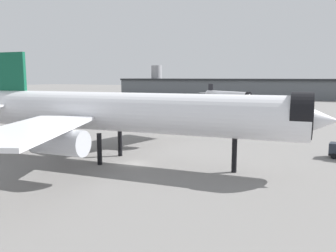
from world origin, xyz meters
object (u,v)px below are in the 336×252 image
object	(u,v)px
airliner_near_gate	(123,113)
baggage_tug_wing	(207,127)
traffic_cone_near_nose	(274,137)
airliner_far_taxiway	(227,94)

from	to	relation	value
airliner_near_gate	baggage_tug_wing	distance (m)	34.29
traffic_cone_near_nose	airliner_near_gate	bearing A→B (deg)	-120.07
airliner_far_taxiway	baggage_tug_wing	size ratio (longest dim) A/B	9.85
airliner_near_gate	airliner_far_taxiway	xyz separation A→B (m)	(-21.17, 128.47, -3.39)
baggage_tug_wing	traffic_cone_near_nose	distance (m)	16.23
airliner_far_taxiway	baggage_tug_wing	xyz separation A→B (m)	(22.96, -94.86, -3.11)
airliner_near_gate	baggage_tug_wing	size ratio (longest dim) A/B	18.27
airliner_near_gate	baggage_tug_wing	world-z (taller)	airliner_near_gate
airliner_far_taxiway	baggage_tug_wing	world-z (taller)	airliner_far_taxiway
baggage_tug_wing	traffic_cone_near_nose	world-z (taller)	baggage_tug_wing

